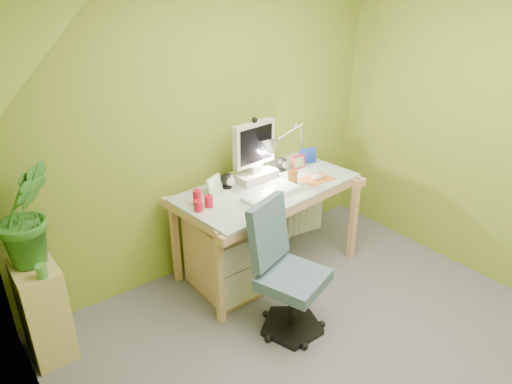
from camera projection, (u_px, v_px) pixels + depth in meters
floor at (353, 369)px, 2.96m from camera, size 3.20×3.20×0.01m
wall_back at (208, 124)px, 3.58m from camera, size 3.20×0.01×2.40m
wall_left at (58, 327)px, 1.56m from camera, size 0.01×3.20×2.40m
slope_ceiling at (202, 106)px, 1.61m from camera, size 1.10×3.20×1.10m
desk at (268, 228)px, 3.78m from camera, size 1.48×0.85×0.76m
monitor at (254, 149)px, 3.64m from camera, size 0.37×0.23×0.49m
speaker_left at (227, 180)px, 3.56m from camera, size 0.12×0.12×0.12m
speaker_right at (282, 164)px, 3.86m from camera, size 0.12×0.12×0.12m
keyboard at (272, 193)px, 3.47m from camera, size 0.49×0.18×0.02m
mousepad at (316, 179)px, 3.73m from camera, size 0.25×0.18×0.01m
mouse at (317, 177)px, 3.72m from camera, size 0.12×0.08×0.04m
amber_tumbler at (293, 177)px, 3.64m from camera, size 0.08×0.08×0.10m
candle_cluster at (200, 200)px, 3.27m from camera, size 0.18×0.16×0.12m
photo_frame_red at (298, 162)px, 3.91m from camera, size 0.13×0.02×0.11m
photo_frame_blue at (307, 156)px, 4.01m from camera, size 0.15×0.06×0.13m
photo_frame_green at (214, 185)px, 3.47m from camera, size 0.15×0.08×0.13m
desk_lamp at (297, 134)px, 3.88m from camera, size 0.53×0.26×0.55m
side_ledge at (44, 310)px, 2.96m from camera, size 0.25×0.38×0.66m
potted_plant at (26, 214)px, 2.73m from camera, size 0.40×0.35×0.65m
green_cup at (42, 271)px, 2.70m from camera, size 0.07×0.07×0.08m
task_chair at (293, 279)px, 3.11m from camera, size 0.58×0.58×0.83m
radiator at (299, 210)px, 4.43m from camera, size 0.44×0.22×0.42m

